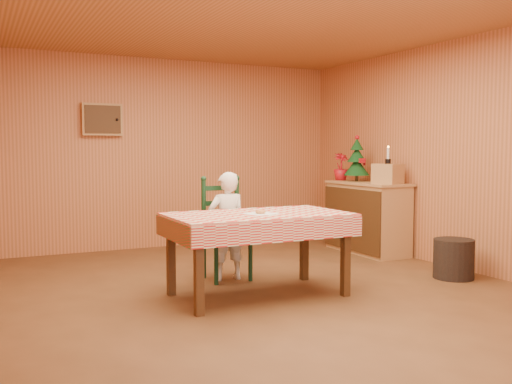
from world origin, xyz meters
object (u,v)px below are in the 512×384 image
christmas_tree (357,160)px  storage_bin (454,259)px  dining_table (258,222)px  shelf_unit (367,217)px  crate (388,174)px  seated_child (227,226)px  ladder_chair (225,231)px

christmas_tree → storage_bin: size_ratio=1.49×
dining_table → shelf_unit: bearing=31.1°
dining_table → crate: 2.52m
shelf_unit → storage_bin: 1.67m
shelf_unit → christmas_tree: bearing=88.0°
seated_child → storage_bin: (2.17, -1.00, -0.35)m
storage_bin → seated_child: bearing=155.2°
dining_table → seated_child: 0.74m
seated_child → crate: (2.29, 0.24, 0.49)m
crate → storage_bin: 1.51m
ladder_chair → seated_child: size_ratio=0.96×
dining_table → seated_child: size_ratio=1.47×
ladder_chair → crate: crate is taller
ladder_chair → christmas_tree: 2.54m
shelf_unit → dining_table: bearing=-148.9°
dining_table → ladder_chair: bearing=90.0°
crate → seated_child: bearing=-173.9°
dining_table → storage_bin: size_ratio=3.98×
shelf_unit → seated_child: bearing=-164.2°
dining_table → shelf_unit: (2.28, 1.37, -0.22)m
dining_table → seated_child: bearing=90.0°
dining_table → ladder_chair: size_ratio=1.53×
christmas_tree → storage_bin: christmas_tree is taller
ladder_chair → seated_child: 0.08m
seated_child → shelf_unit: size_ratio=0.91×
dining_table → storage_bin: bearing=-7.1°
ladder_chair → crate: (2.29, 0.19, 0.55)m
christmas_tree → shelf_unit: bearing=-92.0°
shelf_unit → crate: bearing=-88.8°
seated_child → christmas_tree: christmas_tree is taller
shelf_unit → crate: (0.01, -0.40, 0.59)m
christmas_tree → storage_bin: bearing=-93.7°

